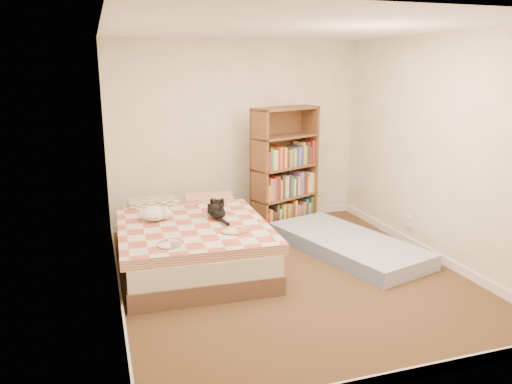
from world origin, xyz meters
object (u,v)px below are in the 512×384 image
object	(u,v)px
bed	(191,241)
black_cat	(216,210)
floor_mattress	(347,244)
white_dog	(155,213)
bookshelf	(284,184)

from	to	relation	value
bed	black_cat	bearing A→B (deg)	5.79
floor_mattress	black_cat	xyz separation A→B (m)	(-1.53, 0.26, 0.49)
bed	white_dog	size ratio (longest dim) A/B	5.74
white_dog	bed	bearing A→B (deg)	-26.69
bed	white_dog	bearing A→B (deg)	170.71
bed	black_cat	distance (m)	0.44
black_cat	white_dog	world-z (taller)	black_cat
bookshelf	white_dog	xyz separation A→B (m)	(-1.86, -0.91, -0.00)
bed	white_dog	xyz separation A→B (m)	(-0.37, 0.07, 0.33)
black_cat	floor_mattress	bearing A→B (deg)	9.08
floor_mattress	black_cat	distance (m)	1.63
floor_mattress	white_dog	world-z (taller)	white_dog
bed	bookshelf	size ratio (longest dim) A/B	1.33
floor_mattress	white_dog	bearing A→B (deg)	156.15
bookshelf	white_dog	world-z (taller)	bookshelf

